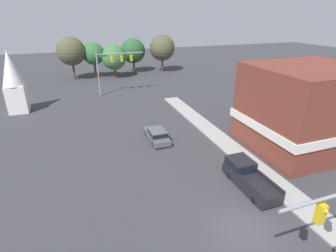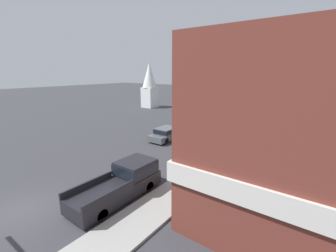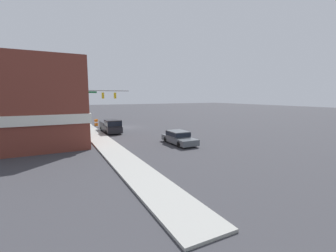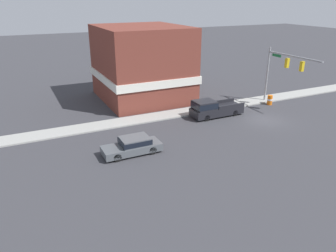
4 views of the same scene
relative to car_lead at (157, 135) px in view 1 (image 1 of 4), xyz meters
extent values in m
plane|color=#38383D|center=(1.44, -15.17, -0.73)|extent=(200.00, 200.00, 0.00)
cube|color=#9E9E99|center=(7.14, -15.17, -0.66)|extent=(2.40, 60.00, 0.14)
cube|color=gold|center=(1.79, -19.81, 4.47)|extent=(0.36, 0.36, 1.05)
sphere|color=yellow|center=(1.79, -20.01, 4.79)|extent=(0.22, 0.22, 0.22)
cylinder|color=gray|center=(-4.22, 20.64, 3.15)|extent=(0.22, 0.22, 7.76)
cylinder|color=gray|center=(-0.16, 20.64, 6.53)|extent=(8.12, 0.18, 0.18)
cube|color=gold|center=(-1.69, 20.64, 5.67)|extent=(0.36, 0.36, 1.05)
sphere|color=yellow|center=(-1.69, 20.44, 5.98)|extent=(0.22, 0.22, 0.22)
cube|color=gold|center=(0.04, 20.64, 5.67)|extent=(0.36, 0.36, 1.05)
sphere|color=yellow|center=(0.04, 20.44, 5.98)|extent=(0.22, 0.22, 0.22)
cube|color=gold|center=(1.77, 20.64, 5.67)|extent=(0.36, 0.36, 1.05)
sphere|color=yellow|center=(1.77, 20.44, 5.98)|extent=(0.22, 0.22, 0.22)
cube|color=#196B38|center=(-3.02, 20.64, 6.24)|extent=(1.40, 0.04, 0.30)
cylinder|color=black|center=(-0.85, 1.62, -0.40)|extent=(0.22, 0.66, 0.66)
cylinder|color=black|center=(0.85, 1.62, -0.40)|extent=(0.22, 0.66, 0.66)
cylinder|color=black|center=(-0.85, -1.38, -0.40)|extent=(0.22, 0.66, 0.66)
cylinder|color=black|center=(0.85, -1.38, -0.40)|extent=(0.22, 0.66, 0.66)
cube|color=#51565B|center=(0.00, 0.12, -0.25)|extent=(1.92, 4.85, 0.61)
cube|color=#51565B|center=(0.00, -0.17, 0.36)|extent=(1.77, 2.33, 0.60)
cube|color=black|center=(0.00, -0.17, 0.36)|extent=(1.79, 2.42, 0.42)
cylinder|color=black|center=(3.84, -9.53, -0.40)|extent=(0.22, 0.66, 0.66)
cylinder|color=black|center=(5.63, -9.53, -0.40)|extent=(0.22, 0.66, 0.66)
cylinder|color=black|center=(3.84, -13.11, -0.40)|extent=(0.22, 0.66, 0.66)
cylinder|color=black|center=(5.63, -13.11, -0.40)|extent=(0.22, 0.66, 0.66)
cube|color=black|center=(4.73, -11.32, -0.12)|extent=(2.01, 5.78, 0.85)
cube|color=black|center=(4.73, -9.73, 0.74)|extent=(1.91, 2.19, 0.87)
cube|color=black|center=(4.73, -9.73, 0.74)|extent=(1.93, 2.28, 0.61)
cube|color=black|center=(3.79, -12.57, 0.48)|extent=(0.12, 3.28, 0.35)
cube|color=black|center=(5.68, -12.57, 0.48)|extent=(0.12, 3.28, 0.35)
cube|color=brown|center=(14.47, -6.57, 3.71)|extent=(11.28, 10.00, 8.89)
cube|color=silver|center=(14.47, -6.57, 2.32)|extent=(11.58, 10.30, 0.90)
cube|color=white|center=(-16.61, 16.20, 1.31)|extent=(2.64, 2.64, 4.09)
cone|color=white|center=(-16.61, 16.20, 5.86)|extent=(2.91, 2.91, 5.00)
cylinder|color=#4C3823|center=(-8.21, 35.40, 1.01)|extent=(0.44, 0.44, 3.48)
sphere|color=#4C4C33|center=(-8.21, 35.40, 5.47)|extent=(6.04, 6.04, 6.04)
cylinder|color=#4C3823|center=(-3.56, 35.87, 0.87)|extent=(0.44, 0.44, 3.21)
sphere|color=#336633|center=(-3.56, 35.87, 4.66)|extent=(4.86, 4.86, 4.86)
cylinder|color=#4C3823|center=(0.69, 34.37, 0.32)|extent=(0.44, 0.44, 2.09)
sphere|color=#3D703D|center=(0.69, 34.37, 3.81)|extent=(5.44, 5.44, 5.44)
cylinder|color=#4C3823|center=(6.18, 39.11, 0.55)|extent=(0.44, 0.44, 2.57)
sphere|color=#28562D|center=(6.18, 39.11, 4.49)|extent=(5.89, 5.89, 5.89)
cylinder|color=#4C3823|center=(13.06, 37.10, 0.80)|extent=(0.44, 0.44, 3.07)
sphere|color=#4C4C33|center=(13.06, 37.10, 5.14)|extent=(6.22, 6.22, 6.22)
camera|label=1|loc=(-8.04, -26.39, 12.98)|focal=28.00mm
camera|label=2|loc=(14.19, -19.07, 6.63)|focal=24.00mm
camera|label=3|loc=(11.95, 20.63, 4.42)|focal=24.00mm
camera|label=4|loc=(-23.24, 7.97, 11.35)|focal=35.00mm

